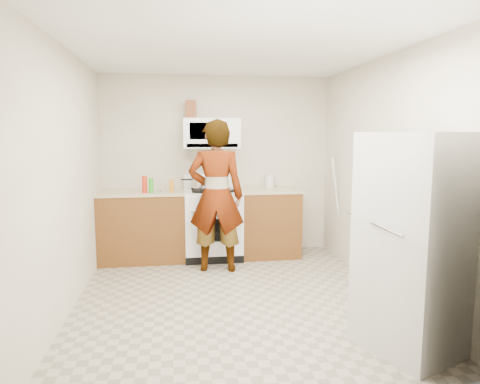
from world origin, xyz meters
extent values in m
plane|color=gray|center=(0.00, 0.00, 0.00)|extent=(3.60, 3.60, 0.00)
cube|color=beige|center=(0.00, 1.79, 1.25)|extent=(3.20, 0.02, 2.50)
cube|color=beige|center=(1.59, 0.00, 1.25)|extent=(0.02, 3.60, 2.50)
cube|color=brown|center=(-1.04, 1.49, 0.45)|extent=(1.12, 0.62, 0.90)
cube|color=tan|center=(-1.04, 1.49, 0.92)|extent=(1.14, 0.64, 0.03)
cube|color=brown|center=(0.68, 1.49, 0.45)|extent=(0.80, 0.62, 0.90)
cube|color=tan|center=(0.68, 1.49, 0.92)|extent=(0.82, 0.64, 0.03)
cube|color=white|center=(-0.10, 1.48, 0.45)|extent=(0.76, 0.65, 0.90)
cube|color=white|center=(-0.10, 1.48, 0.92)|extent=(0.76, 0.62, 0.03)
cube|color=white|center=(-0.10, 1.76, 1.03)|extent=(0.76, 0.08, 0.20)
cube|color=white|center=(-0.10, 1.61, 1.70)|extent=(0.76, 0.38, 0.40)
imported|color=tan|center=(-0.10, 0.92, 0.93)|extent=(0.74, 0.54, 1.87)
cube|color=silver|center=(1.25, -1.27, 0.85)|extent=(0.91, 0.91, 1.70)
cylinder|color=silver|center=(0.74, 1.71, 1.01)|extent=(0.14, 0.14, 0.16)
cube|color=brown|center=(-0.37, 1.65, 2.02)|extent=(0.14, 0.14, 0.24)
cylinder|color=silver|center=(-0.25, 1.65, 1.02)|extent=(0.30, 0.30, 0.14)
cube|color=silver|center=(0.05, 1.41, 0.96)|extent=(0.29, 0.24, 0.05)
cylinder|color=red|center=(-0.99, 1.34, 1.05)|extent=(0.07, 0.07, 0.22)
cylinder|color=orange|center=(-0.65, 1.30, 1.02)|extent=(0.07, 0.07, 0.17)
cylinder|color=#27981B|center=(-0.90, 1.30, 1.03)|extent=(0.07, 0.07, 0.19)
cylinder|color=white|center=(-0.80, 1.31, 0.94)|extent=(0.29, 0.29, 0.01)
cylinder|color=silver|center=(1.59, 1.22, 0.70)|extent=(0.29, 0.16, 1.37)
camera|label=1|loc=(-0.56, -4.25, 1.68)|focal=32.00mm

